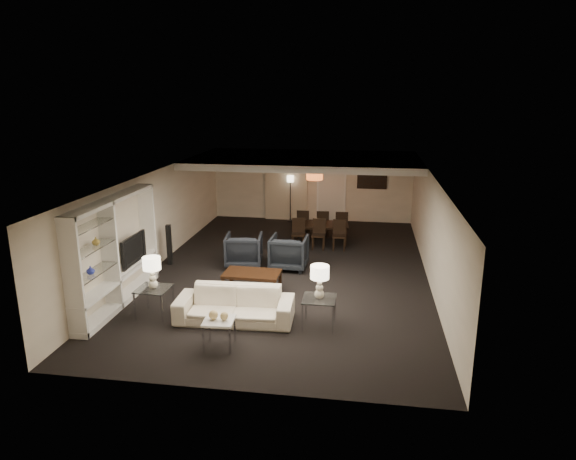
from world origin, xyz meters
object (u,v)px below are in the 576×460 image
(armchair_left, at_px, (244,250))
(vase_blue, at_px, (91,270))
(chair_nm, at_px, (319,235))
(chair_nr, at_px, (339,235))
(side_table_left, at_px, (154,302))
(chair_fr, at_px, (342,224))
(side_table_right, at_px, (319,312))
(television, at_px, (129,249))
(table_lamp_right, at_px, (320,282))
(dining_table, at_px, (321,233))
(armchair_right, at_px, (289,252))
(chair_fl, at_px, (304,223))
(floor_lamp, at_px, (290,199))
(vase_amber, at_px, (96,241))
(chair_fm, at_px, (322,223))
(sofa, at_px, (235,305))
(pendant_light, at_px, (315,176))
(floor_speaker, at_px, (169,245))
(marble_table, at_px, (219,333))
(chair_nl, at_px, (298,234))
(coffee_table, at_px, (252,282))
(table_lamp_left, at_px, (152,273))

(armchair_left, distance_m, vase_blue, 4.47)
(chair_nm, relative_size, chair_nr, 1.00)
(side_table_left, relative_size, vase_blue, 3.88)
(chair_nr, bearing_deg, chair_fr, 88.47)
(side_table_right, relative_size, television, 0.57)
(table_lamp_right, height_order, dining_table, table_lamp_right)
(armchair_right, xyz_separation_m, side_table_right, (1.10, -3.30, -0.14))
(chair_fl, xyz_separation_m, floor_lamp, (-0.71, 1.86, 0.38))
(vase_amber, bearing_deg, side_table_left, 15.64)
(armchair_left, height_order, chair_fm, armchair_left)
(sofa, relative_size, side_table_left, 3.64)
(television, distance_m, vase_amber, 1.41)
(side_table_left, bearing_deg, television, 133.92)
(armchair_right, bearing_deg, pendant_light, -93.96)
(floor_speaker, xyz_separation_m, chair_nm, (3.79, 1.98, -0.11))
(floor_speaker, distance_m, chair_fr, 5.48)
(marble_table, bearing_deg, chair_nl, 84.47)
(pendant_light, bearing_deg, vase_amber, -117.82)
(armchair_right, relative_size, chair_fm, 1.11)
(armchair_right, bearing_deg, sofa, 81.20)
(table_lamp_right, relative_size, dining_table, 0.40)
(vase_amber, bearing_deg, television, 88.66)
(coffee_table, height_order, chair_nl, chair_nl)
(marble_table, xyz_separation_m, vase_blue, (-2.70, 0.52, 0.87))
(vase_blue, bearing_deg, armchair_right, 49.63)
(table_lamp_right, distance_m, chair_fr, 6.43)
(pendant_light, distance_m, vase_blue, 8.04)
(side_table_right, xyz_separation_m, vase_amber, (-4.40, -0.28, 1.34))
(table_lamp_left, xyz_separation_m, chair_fr, (3.50, 6.41, -0.50))
(side_table_left, distance_m, floor_lamp, 8.43)
(chair_nm, bearing_deg, dining_table, 90.10)
(vase_amber, height_order, chair_fr, vase_amber)
(dining_table, bearing_deg, chair_nm, -95.43)
(coffee_table, bearing_deg, dining_table, 73.89)
(sofa, xyz_separation_m, chair_fr, (1.80, 6.41, 0.09))
(chair_fr, bearing_deg, chair_nr, 86.23)
(table_lamp_left, height_order, chair_fl, table_lamp_left)
(television, xyz_separation_m, chair_fm, (3.87, 5.40, -0.64))
(side_table_right, xyz_separation_m, dining_table, (-0.50, 5.76, -0.01))
(table_lamp_left, relative_size, marble_table, 1.24)
(marble_table, distance_m, chair_fl, 7.53)
(television, relative_size, chair_fm, 1.29)
(side_table_right, bearing_deg, chair_fl, 99.74)
(vase_blue, height_order, chair_nl, vase_blue)
(table_lamp_left, bearing_deg, chair_nm, 60.40)
(side_table_right, bearing_deg, vase_blue, -172.50)
(coffee_table, xyz_separation_m, side_table_right, (1.70, -1.60, 0.07))
(table_lamp_right, bearing_deg, chair_fm, 94.46)
(vase_blue, xyz_separation_m, chair_nm, (3.90, 5.68, -0.71))
(dining_table, bearing_deg, side_table_left, -122.18)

